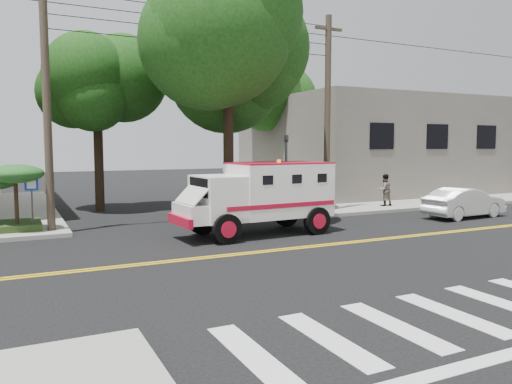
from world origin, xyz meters
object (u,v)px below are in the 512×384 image
armored_truck (261,194)px  pedestrian_a (296,190)px  parked_sedan (464,203)px  pedestrian_b (385,190)px

armored_truck → pedestrian_a: 6.58m
parked_sedan → pedestrian_b: (-1.11, 3.93, 0.28)m
parked_sedan → pedestrian_a: (-5.47, 5.17, 0.33)m
pedestrian_a → pedestrian_b: size_ratio=1.06×
armored_truck → pedestrian_a: size_ratio=3.41×
armored_truck → parked_sedan: 9.86m
armored_truck → parked_sedan: armored_truck is taller
pedestrian_a → parked_sedan: bearing=101.7°
parked_sedan → pedestrian_a: pedestrian_a is taller
pedestrian_b → pedestrian_a: bearing=-10.1°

